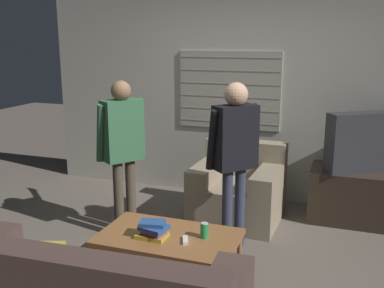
# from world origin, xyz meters

# --- Properties ---
(ground_plane) EXTENTS (16.00, 16.00, 0.00)m
(ground_plane) POSITION_xyz_m (0.00, 0.00, 0.00)
(ground_plane) COLOR #665B51
(wall_back) EXTENTS (5.20, 0.08, 2.55)m
(wall_back) POSITION_xyz_m (-0.00, 2.03, 1.28)
(wall_back) COLOR #BCB7A8
(wall_back) RESTS_ON ground_plane
(armchair_beige) EXTENTS (0.94, 0.89, 0.83)m
(armchair_beige) POSITION_xyz_m (0.16, 1.27, 0.33)
(armchair_beige) COLOR gray
(armchair_beige) RESTS_ON ground_plane
(coffee_table) EXTENTS (1.13, 0.68, 0.41)m
(coffee_table) POSITION_xyz_m (-0.06, -0.23, 0.38)
(coffee_table) COLOR brown
(coffee_table) RESTS_ON ground_plane
(tv_stand) EXTENTS (1.07, 0.59, 0.58)m
(tv_stand) POSITION_xyz_m (1.43, 1.64, 0.29)
(tv_stand) COLOR #33281E
(tv_stand) RESTS_ON ground_plane
(tv) EXTENTS (0.82, 0.64, 0.64)m
(tv) POSITION_xyz_m (1.43, 1.64, 0.90)
(tv) COLOR #2D2D33
(tv) RESTS_ON tv_stand
(person_left_standing) EXTENTS (0.56, 0.75, 1.58)m
(person_left_standing) POSITION_xyz_m (-0.83, 0.47, 0.99)
(person_left_standing) COLOR #4C4233
(person_left_standing) RESTS_ON ground_plane
(person_right_standing) EXTENTS (0.50, 0.77, 1.59)m
(person_right_standing) POSITION_xyz_m (0.27, 0.59, 1.00)
(person_right_standing) COLOR #33384C
(person_right_standing) RESTS_ON ground_plane
(book_stack) EXTENTS (0.26, 0.22, 0.13)m
(book_stack) POSITION_xyz_m (-0.16, -0.31, 0.47)
(book_stack) COLOR gold
(book_stack) RESTS_ON coffee_table
(soda_can) EXTENTS (0.07, 0.07, 0.13)m
(soda_can) POSITION_xyz_m (0.23, -0.17, 0.47)
(soda_can) COLOR #238E47
(soda_can) RESTS_ON coffee_table
(spare_remote) EXTENTS (0.09, 0.14, 0.02)m
(spare_remote) POSITION_xyz_m (0.11, -0.29, 0.42)
(spare_remote) COLOR white
(spare_remote) RESTS_ON coffee_table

